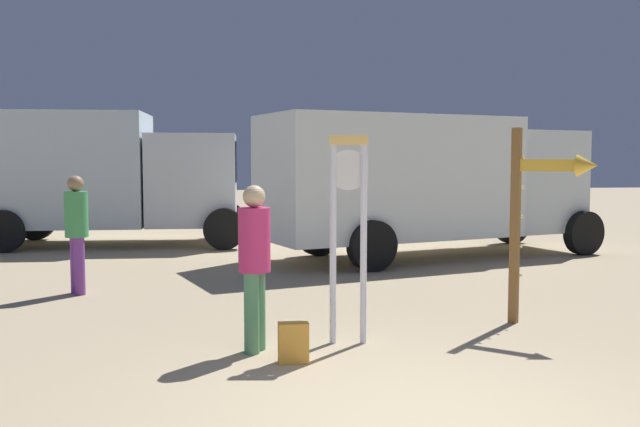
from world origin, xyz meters
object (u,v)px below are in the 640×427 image
Objects in this scene: standing_clock at (348,217)px; person_near_clock at (254,259)px; person_distant at (77,228)px; arrow_sign at (542,200)px; box_truck_near at (424,179)px; backpack at (293,343)px; box_truck_far at (87,173)px.

standing_clock is 1.10m from person_near_clock.
person_distant reaches higher than person_near_clock.
box_truck_near is at bearing 86.78° from arrow_sign.
standing_clock reaches higher than person_near_clock.
arrow_sign is 5.93× the size of backpack.
box_truck_far is (-4.31, 9.35, 0.28)m from standing_clock.
box_truck_far is (-0.92, 6.08, 0.67)m from person_distant.
person_near_clock is 0.95m from backpack.
person_distant is 0.24× the size of box_truck_near.
box_truck_near reaches higher than person_distant.
standing_clock is at bearing -43.91° from person_distant.
box_truck_far is at bearing 114.76° from standing_clock.
person_near_clock is 10.12m from box_truck_far.
person_distant reaches higher than backpack.
box_truck_far reaches higher than box_truck_near.
arrow_sign is 1.37× the size of person_near_clock.
backpack is 10.74m from box_truck_far.
backpack is 4.84m from person_distant.
box_truck_near is 7.66m from box_truck_far.
person_near_clock is 7.48m from box_truck_near.
person_distant is (-2.74, 3.92, 0.77)m from backpack.
arrow_sign is 1.35× the size of person_distant.
person_near_clock is 0.23× the size of box_truck_near.
person_near_clock is at bearing -169.04° from standing_clock.
arrow_sign is 0.35× the size of box_truck_far.
arrow_sign is at bearing -53.18° from box_truck_far.
box_truck_near is at bearing -23.65° from box_truck_far.
box_truck_far reaches higher than standing_clock.
person_distant is at bearing 153.74° from arrow_sign.
standing_clock is at bearing 44.61° from backpack.
standing_clock is at bearing -113.27° from box_truck_near.
standing_clock reaches higher than backpack.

